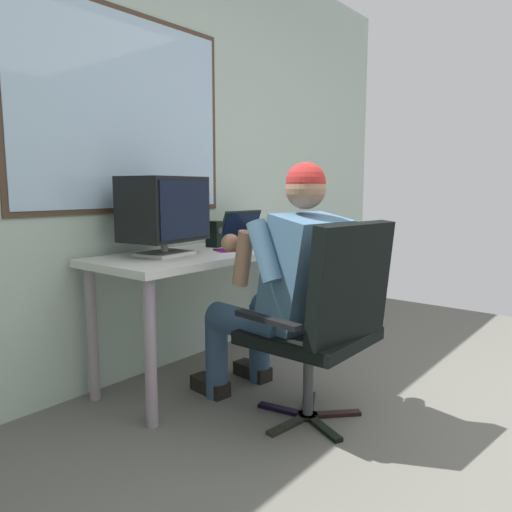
% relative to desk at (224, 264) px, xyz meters
% --- Properties ---
extents(wall_rear, '(5.16, 0.08, 2.76)m').
position_rel_desk_xyz_m(wall_rear, '(-0.11, 0.36, 0.72)').
color(wall_rear, '#B4C6B7').
rests_on(wall_rear, ground).
extents(desk, '(1.66, 0.61, 0.76)m').
position_rel_desk_xyz_m(desk, '(0.00, 0.00, 0.00)').
color(desk, gray).
rests_on(desk, ground).
extents(office_chair, '(0.66, 0.59, 0.97)m').
position_rel_desk_xyz_m(office_chair, '(-0.24, -0.87, -0.12)').
color(office_chair, black).
rests_on(office_chair, ground).
extents(person_seated, '(0.56, 0.85, 1.24)m').
position_rel_desk_xyz_m(person_seated, '(-0.21, -0.60, -0.03)').
color(person_seated, '#2E4560').
rests_on(person_seated, ground).
extents(crt_monitor, '(0.46, 0.35, 0.42)m').
position_rel_desk_xyz_m(crt_monitor, '(-0.41, 0.05, 0.34)').
color(crt_monitor, beige).
rests_on(crt_monitor, desk).
extents(laptop, '(0.35, 0.34, 0.21)m').
position_rel_desk_xyz_m(laptop, '(0.33, 0.08, 0.15)').
color(laptop, black).
rests_on(laptop, desk).
extents(wine_glass, '(0.09, 0.09, 0.14)m').
position_rel_desk_xyz_m(wine_glass, '(0.63, -0.09, 0.19)').
color(wine_glass, silver).
rests_on(wine_glass, desk).
extents(desk_speaker, '(0.07, 0.10, 0.16)m').
position_rel_desk_xyz_m(desk_speaker, '(0.02, 0.10, 0.17)').
color(desk_speaker, black).
rests_on(desk_speaker, desk).
extents(cd_case, '(0.18, 0.17, 0.01)m').
position_rel_desk_xyz_m(cd_case, '(-0.06, -0.10, 0.10)').
color(cd_case, '#8B1275').
rests_on(cd_case, desk).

